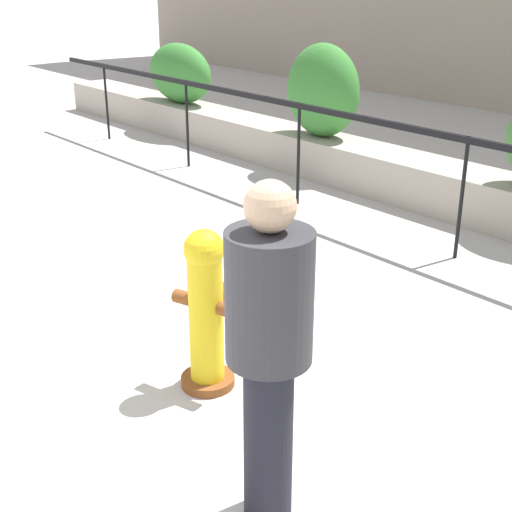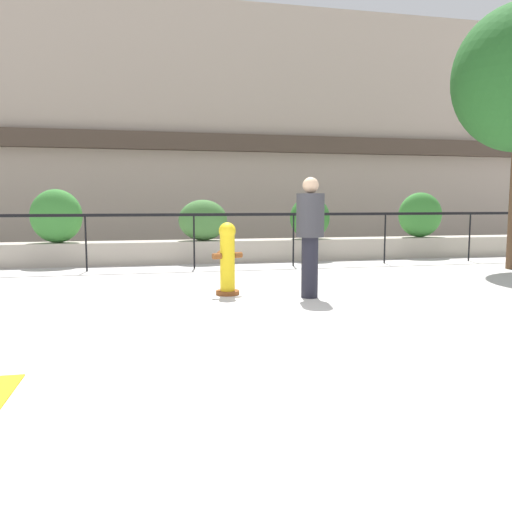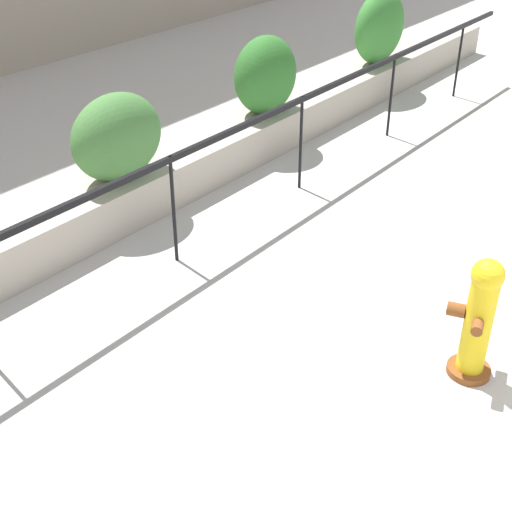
{
  "view_description": "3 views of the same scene",
  "coord_description": "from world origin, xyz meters",
  "px_view_note": "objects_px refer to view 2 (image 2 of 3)",
  "views": [
    {
      "loc": [
        3.48,
        -0.53,
        2.56
      ],
      "look_at": [
        -0.46,
        2.84,
        0.43
      ],
      "focal_mm": 50.0,
      "sensor_mm": 36.0,
      "label": 1
    },
    {
      "loc": [
        -0.87,
        -5.46,
        1.37
      ],
      "look_at": [
        0.88,
        2.84,
        0.46
      ],
      "focal_mm": 35.0,
      "sensor_mm": 36.0,
      "label": 2
    },
    {
      "loc": [
        -4.32,
        0.41,
        3.87
      ],
      "look_at": [
        -0.34,
        3.59,
        0.71
      ],
      "focal_mm": 50.0,
      "sensor_mm": 36.0,
      "label": 3
    }
  ],
  "objects_px": {
    "hedge_bush_1": "(56,216)",
    "fire_hydrant": "(227,258)",
    "pedestrian": "(310,229)",
    "hedge_bush_4": "(420,215)",
    "hedge_bush_2": "(203,220)",
    "hedge_bush_3": "(310,218)"
  },
  "relations": [
    {
      "from": "hedge_bush_4",
      "to": "fire_hydrant",
      "type": "distance_m",
      "value": 6.96
    },
    {
      "from": "hedge_bush_1",
      "to": "hedge_bush_3",
      "type": "bearing_deg",
      "value": 0.0
    },
    {
      "from": "hedge_bush_3",
      "to": "hedge_bush_4",
      "type": "distance_m",
      "value": 2.91
    },
    {
      "from": "hedge_bush_1",
      "to": "hedge_bush_2",
      "type": "bearing_deg",
      "value": 0.0
    },
    {
      "from": "hedge_bush_3",
      "to": "pedestrian",
      "type": "height_order",
      "value": "pedestrian"
    },
    {
      "from": "hedge_bush_1",
      "to": "hedge_bush_4",
      "type": "relative_size",
      "value": 0.99
    },
    {
      "from": "pedestrian",
      "to": "hedge_bush_1",
      "type": "bearing_deg",
      "value": 132.33
    },
    {
      "from": "hedge_bush_1",
      "to": "hedge_bush_3",
      "type": "height_order",
      "value": "hedge_bush_1"
    },
    {
      "from": "pedestrian",
      "to": "hedge_bush_4",
      "type": "bearing_deg",
      "value": 46.39
    },
    {
      "from": "hedge_bush_2",
      "to": "hedge_bush_4",
      "type": "height_order",
      "value": "hedge_bush_4"
    },
    {
      "from": "hedge_bush_2",
      "to": "fire_hydrant",
      "type": "height_order",
      "value": "hedge_bush_2"
    },
    {
      "from": "hedge_bush_2",
      "to": "fire_hydrant",
      "type": "bearing_deg",
      "value": -90.99
    },
    {
      "from": "hedge_bush_1",
      "to": "hedge_bush_4",
      "type": "xyz_separation_m",
      "value": [
        8.65,
        0.0,
        -0.02
      ]
    },
    {
      "from": "hedge_bush_2",
      "to": "pedestrian",
      "type": "xyz_separation_m",
      "value": [
        1.06,
        -4.64,
        0.02
      ]
    },
    {
      "from": "hedge_bush_4",
      "to": "hedge_bush_3",
      "type": "bearing_deg",
      "value": 180.0
    },
    {
      "from": "hedge_bush_2",
      "to": "pedestrian",
      "type": "bearing_deg",
      "value": -77.17
    },
    {
      "from": "hedge_bush_1",
      "to": "fire_hydrant",
      "type": "xyz_separation_m",
      "value": [
        3.1,
        -4.17,
        -0.53
      ]
    },
    {
      "from": "hedge_bush_4",
      "to": "hedge_bush_2",
      "type": "bearing_deg",
      "value": 180.0
    },
    {
      "from": "fire_hydrant",
      "to": "pedestrian",
      "type": "relative_size",
      "value": 0.62
    },
    {
      "from": "hedge_bush_1",
      "to": "fire_hydrant",
      "type": "bearing_deg",
      "value": -53.35
    },
    {
      "from": "hedge_bush_1",
      "to": "pedestrian",
      "type": "xyz_separation_m",
      "value": [
        4.23,
        -4.64,
        -0.09
      ]
    },
    {
      "from": "hedge_bush_4",
      "to": "hedge_bush_1",
      "type": "bearing_deg",
      "value": 180.0
    }
  ]
}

